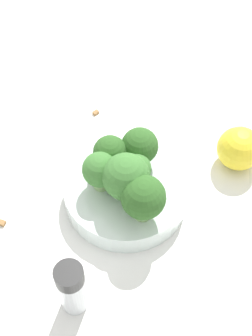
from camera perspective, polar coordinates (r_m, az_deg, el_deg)
ground_plane at (r=0.59m, az=-0.00°, el=-3.71°), size 3.00×3.00×0.00m
bowl at (r=0.58m, az=-0.00°, el=-2.89°), size 0.15×0.15×0.03m
broccoli_floret_0 at (r=0.56m, az=1.68°, el=2.65°), size 0.05×0.05×0.05m
broccoli_floret_1 at (r=0.51m, az=2.12°, el=-3.69°), size 0.05×0.05×0.06m
broccoli_floret_2 at (r=0.52m, az=-0.00°, el=-1.11°), size 0.05×0.05×0.07m
broccoli_floret_3 at (r=0.54m, az=-3.17°, el=-0.33°), size 0.04×0.04×0.05m
broccoli_floret_4 at (r=0.56m, az=-1.95°, el=1.85°), size 0.04×0.04×0.05m
broccoli_floret_5 at (r=0.55m, az=1.28°, el=-0.12°), size 0.04×0.04×0.04m
pepper_shaker at (r=0.50m, az=-6.61°, el=-14.35°), size 0.03×0.03×0.08m
lemon_wedge at (r=0.62m, az=13.63°, el=2.32°), size 0.06×0.06×0.06m
almond_crumb_0 at (r=0.64m, az=4.20°, el=2.63°), size 0.01×0.01×0.01m
almond_crumb_1 at (r=0.68m, az=-3.72°, el=6.87°), size 0.01×0.01×0.01m
almond_crumb_2 at (r=0.59m, az=-14.99°, el=-6.36°), size 0.01×0.01×0.01m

